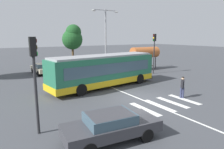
{
  "coord_description": "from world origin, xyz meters",
  "views": [
    {
      "loc": [
        -9.88,
        -11.78,
        4.8
      ],
      "look_at": [
        -0.26,
        3.72,
        1.3
      ],
      "focal_mm": 32.28,
      "sensor_mm": 36.0,
      "label": 1
    }
  ],
  "objects_px": {
    "parked_car_black": "(62,66)",
    "traffic_light_near_corner": "(35,71)",
    "city_transit_bus": "(104,71)",
    "twin_arm_street_lamp": "(106,33)",
    "traffic_light_far_corner": "(154,47)",
    "foreground_sedan": "(111,125)",
    "bus_stop_shelter": "(145,53)",
    "parked_car_champagne": "(42,68)",
    "pedestrian_crossing_street": "(182,86)",
    "background_tree_right": "(73,37)",
    "parked_car_silver": "(83,65)"
  },
  "relations": [
    {
      "from": "parked_car_black",
      "to": "traffic_light_near_corner",
      "type": "distance_m",
      "value": 18.05
    },
    {
      "from": "city_transit_bus",
      "to": "twin_arm_street_lamp",
      "type": "distance_m",
      "value": 9.7
    },
    {
      "from": "traffic_light_far_corner",
      "to": "foreground_sedan",
      "type": "bearing_deg",
      "value": -139.43
    },
    {
      "from": "twin_arm_street_lamp",
      "to": "traffic_light_near_corner",
      "type": "bearing_deg",
      "value": -130.46
    },
    {
      "from": "city_transit_bus",
      "to": "parked_car_black",
      "type": "xyz_separation_m",
      "value": [
        -0.8,
        10.19,
        -0.82
      ]
    },
    {
      "from": "traffic_light_far_corner",
      "to": "bus_stop_shelter",
      "type": "relative_size",
      "value": 1.15
    },
    {
      "from": "city_transit_bus",
      "to": "twin_arm_street_lamp",
      "type": "relative_size",
      "value": 1.35
    },
    {
      "from": "foreground_sedan",
      "to": "parked_car_champagne",
      "type": "bearing_deg",
      "value": 86.13
    },
    {
      "from": "pedestrian_crossing_street",
      "to": "foreground_sedan",
      "type": "height_order",
      "value": "pedestrian_crossing_street"
    },
    {
      "from": "foreground_sedan",
      "to": "bus_stop_shelter",
      "type": "xyz_separation_m",
      "value": [
        14.67,
        14.66,
        1.65
      ]
    },
    {
      "from": "pedestrian_crossing_street",
      "to": "background_tree_right",
      "type": "bearing_deg",
      "value": 91.13
    },
    {
      "from": "traffic_light_near_corner",
      "to": "twin_arm_street_lamp",
      "type": "bearing_deg",
      "value": 49.54
    },
    {
      "from": "traffic_light_near_corner",
      "to": "background_tree_right",
      "type": "distance_m",
      "value": 24.56
    },
    {
      "from": "bus_stop_shelter",
      "to": "background_tree_right",
      "type": "relative_size",
      "value": 0.66
    },
    {
      "from": "parked_car_champagne",
      "to": "bus_stop_shelter",
      "type": "xyz_separation_m",
      "value": [
        13.39,
        -4.36,
        1.65
      ]
    },
    {
      "from": "foreground_sedan",
      "to": "background_tree_right",
      "type": "relative_size",
      "value": 0.7
    },
    {
      "from": "twin_arm_street_lamp",
      "to": "parked_car_silver",
      "type": "bearing_deg",
      "value": 140.91
    },
    {
      "from": "parked_car_champagne",
      "to": "traffic_light_near_corner",
      "type": "bearing_deg",
      "value": -103.59
    },
    {
      "from": "parked_car_champagne",
      "to": "traffic_light_far_corner",
      "type": "relative_size",
      "value": 0.91
    },
    {
      "from": "parked_car_champagne",
      "to": "parked_car_silver",
      "type": "height_order",
      "value": "same"
    },
    {
      "from": "foreground_sedan",
      "to": "parked_car_silver",
      "type": "xyz_separation_m",
      "value": [
        6.81,
        18.76,
        0.0
      ]
    },
    {
      "from": "city_transit_bus",
      "to": "parked_car_champagne",
      "type": "xyz_separation_m",
      "value": [
        -3.43,
        10.08,
        -0.82
      ]
    },
    {
      "from": "pedestrian_crossing_street",
      "to": "traffic_light_near_corner",
      "type": "bearing_deg",
      "value": -179.19
    },
    {
      "from": "traffic_light_far_corner",
      "to": "twin_arm_street_lamp",
      "type": "bearing_deg",
      "value": 129.49
    },
    {
      "from": "traffic_light_far_corner",
      "to": "background_tree_right",
      "type": "xyz_separation_m",
      "value": [
        -5.81,
        13.09,
        1.19
      ]
    },
    {
      "from": "city_transit_bus",
      "to": "twin_arm_street_lamp",
      "type": "height_order",
      "value": "twin_arm_street_lamp"
    },
    {
      "from": "traffic_light_near_corner",
      "to": "twin_arm_street_lamp",
      "type": "distance_m",
      "value": 18.72
    },
    {
      "from": "foreground_sedan",
      "to": "twin_arm_street_lamp",
      "type": "height_order",
      "value": "twin_arm_street_lamp"
    },
    {
      "from": "twin_arm_street_lamp",
      "to": "bus_stop_shelter",
      "type": "bearing_deg",
      "value": -20.84
    },
    {
      "from": "parked_car_black",
      "to": "parked_car_silver",
      "type": "xyz_separation_m",
      "value": [
        2.89,
        -0.36,
        0.0
      ]
    },
    {
      "from": "parked_car_silver",
      "to": "bus_stop_shelter",
      "type": "xyz_separation_m",
      "value": [
        7.86,
        -4.1,
        1.65
      ]
    },
    {
      "from": "pedestrian_crossing_street",
      "to": "traffic_light_near_corner",
      "type": "height_order",
      "value": "traffic_light_near_corner"
    },
    {
      "from": "city_transit_bus",
      "to": "pedestrian_crossing_street",
      "type": "bearing_deg",
      "value": -61.15
    },
    {
      "from": "foreground_sedan",
      "to": "parked_car_black",
      "type": "height_order",
      "value": "same"
    },
    {
      "from": "parked_car_silver",
      "to": "twin_arm_street_lamp",
      "type": "height_order",
      "value": "twin_arm_street_lamp"
    },
    {
      "from": "city_transit_bus",
      "to": "traffic_light_near_corner",
      "type": "relative_size",
      "value": 2.34
    },
    {
      "from": "bus_stop_shelter",
      "to": "city_transit_bus",
      "type": "bearing_deg",
      "value": -150.11
    },
    {
      "from": "pedestrian_crossing_street",
      "to": "foreground_sedan",
      "type": "xyz_separation_m",
      "value": [
        -8.18,
        -2.66,
        -0.2
      ]
    },
    {
      "from": "parked_car_champagne",
      "to": "traffic_light_far_corner",
      "type": "height_order",
      "value": "traffic_light_far_corner"
    },
    {
      "from": "parked_car_champagne",
      "to": "twin_arm_street_lamp",
      "type": "bearing_deg",
      "value": -16.18
    },
    {
      "from": "pedestrian_crossing_street",
      "to": "parked_car_silver",
      "type": "distance_m",
      "value": 16.16
    },
    {
      "from": "parked_car_black",
      "to": "traffic_light_far_corner",
      "type": "xyz_separation_m",
      "value": [
        9.64,
        -7.52,
        2.61
      ]
    },
    {
      "from": "parked_car_champagne",
      "to": "bus_stop_shelter",
      "type": "bearing_deg",
      "value": -18.05
    },
    {
      "from": "city_transit_bus",
      "to": "parked_car_champagne",
      "type": "height_order",
      "value": "city_transit_bus"
    },
    {
      "from": "traffic_light_near_corner",
      "to": "foreground_sedan",
      "type": "bearing_deg",
      "value": -42.81
    },
    {
      "from": "traffic_light_far_corner",
      "to": "twin_arm_street_lamp",
      "type": "xyz_separation_m",
      "value": [
        -4.17,
        5.07,
        1.76
      ]
    },
    {
      "from": "parked_car_black",
      "to": "traffic_light_far_corner",
      "type": "height_order",
      "value": "traffic_light_far_corner"
    },
    {
      "from": "parked_car_black",
      "to": "background_tree_right",
      "type": "height_order",
      "value": "background_tree_right"
    },
    {
      "from": "parked_car_silver",
      "to": "twin_arm_street_lamp",
      "type": "distance_m",
      "value": 5.48
    },
    {
      "from": "parked_car_champagne",
      "to": "bus_stop_shelter",
      "type": "height_order",
      "value": "bus_stop_shelter"
    }
  ]
}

